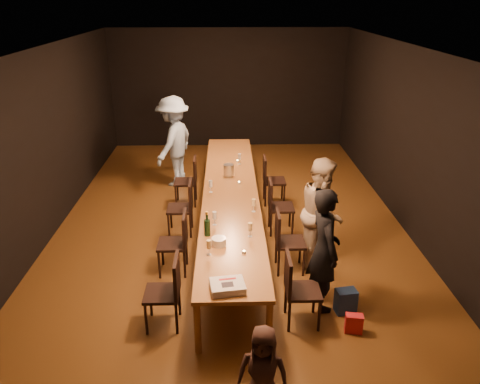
{
  "coord_description": "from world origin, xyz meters",
  "views": [
    {
      "loc": [
        -0.05,
        -7.1,
        3.77
      ],
      "look_at": [
        0.14,
        -0.61,
        1.0
      ],
      "focal_mm": 35.0,
      "sensor_mm": 36.0,
      "label": 1
    }
  ],
  "objects_px": {
    "woman_tan": "(322,212)",
    "plate_stack": "(219,242)",
    "champagne_bottle": "(207,224)",
    "man_blue": "(174,142)",
    "chair_left_2": "(180,208)",
    "chair_left_1": "(172,243)",
    "table": "(231,194)",
    "chair_right_3": "(274,180)",
    "chair_right_0": "(303,290)",
    "woman_birthday": "(324,249)",
    "birthday_cake": "(228,286)",
    "chair_right_1": "(290,241)",
    "chair_right_2": "(281,207)",
    "chair_left_0": "(162,292)",
    "ice_bucket": "(229,170)",
    "child": "(263,373)",
    "chair_left_3": "(185,181)"
  },
  "relations": [
    {
      "from": "woman_tan",
      "to": "plate_stack",
      "type": "relative_size",
      "value": 8.73
    },
    {
      "from": "champagne_bottle",
      "to": "plate_stack",
      "type": "bearing_deg",
      "value": -59.94
    },
    {
      "from": "man_blue",
      "to": "chair_left_2",
      "type": "bearing_deg",
      "value": 29.62
    },
    {
      "from": "chair_left_1",
      "to": "champagne_bottle",
      "type": "bearing_deg",
      "value": -120.27
    },
    {
      "from": "table",
      "to": "plate_stack",
      "type": "distance_m",
      "value": 1.79
    },
    {
      "from": "man_blue",
      "to": "chair_right_3",
      "type": "bearing_deg",
      "value": 84.58
    },
    {
      "from": "man_blue",
      "to": "champagne_bottle",
      "type": "relative_size",
      "value": 5.31
    },
    {
      "from": "chair_left_1",
      "to": "chair_right_0",
      "type": "bearing_deg",
      "value": -125.22
    },
    {
      "from": "man_blue",
      "to": "chair_left_1",
      "type": "bearing_deg",
      "value": 26.97
    },
    {
      "from": "woman_birthday",
      "to": "birthday_cake",
      "type": "relative_size",
      "value": 3.96
    },
    {
      "from": "table",
      "to": "champagne_bottle",
      "type": "distance_m",
      "value": 1.56
    },
    {
      "from": "chair_left_1",
      "to": "chair_right_1",
      "type": "bearing_deg",
      "value": -90.0
    },
    {
      "from": "woman_tan",
      "to": "plate_stack",
      "type": "height_order",
      "value": "woman_tan"
    },
    {
      "from": "woman_birthday",
      "to": "champagne_bottle",
      "type": "bearing_deg",
      "value": 60.86
    },
    {
      "from": "chair_right_2",
      "to": "birthday_cake",
      "type": "bearing_deg",
      "value": -18.21
    },
    {
      "from": "table",
      "to": "man_blue",
      "type": "relative_size",
      "value": 3.2
    },
    {
      "from": "chair_left_0",
      "to": "chair_right_1",
      "type": "bearing_deg",
      "value": -54.78
    },
    {
      "from": "chair_right_0",
      "to": "champagne_bottle",
      "type": "bearing_deg",
      "value": -127.24
    },
    {
      "from": "chair_left_2",
      "to": "champagne_bottle",
      "type": "height_order",
      "value": "champagne_bottle"
    },
    {
      "from": "woman_tan",
      "to": "birthday_cake",
      "type": "height_order",
      "value": "woman_tan"
    },
    {
      "from": "plate_stack",
      "to": "champagne_bottle",
      "type": "height_order",
      "value": "champagne_bottle"
    },
    {
      "from": "chair_right_0",
      "to": "chair_left_2",
      "type": "distance_m",
      "value": 2.94
    },
    {
      "from": "chair_left_1",
      "to": "ice_bucket",
      "type": "height_order",
      "value": "ice_bucket"
    },
    {
      "from": "chair_right_3",
      "to": "child",
      "type": "height_order",
      "value": "child"
    },
    {
      "from": "chair_right_0",
      "to": "plate_stack",
      "type": "xyz_separation_m",
      "value": [
        -1.02,
        0.62,
        0.34
      ]
    },
    {
      "from": "woman_tan",
      "to": "birthday_cake",
      "type": "relative_size",
      "value": 3.98
    },
    {
      "from": "chair_left_3",
      "to": "man_blue",
      "type": "distance_m",
      "value": 1.18
    },
    {
      "from": "ice_bucket",
      "to": "champagne_bottle",
      "type": "bearing_deg",
      "value": -97.7
    },
    {
      "from": "child",
      "to": "ice_bucket",
      "type": "xyz_separation_m",
      "value": [
        -0.28,
        4.51,
        0.35
      ]
    },
    {
      "from": "child",
      "to": "birthday_cake",
      "type": "bearing_deg",
      "value": 118.95
    },
    {
      "from": "chair_right_2",
      "to": "chair_right_3",
      "type": "height_order",
      "value": "same"
    },
    {
      "from": "man_blue",
      "to": "champagne_bottle",
      "type": "distance_m",
      "value": 3.83
    },
    {
      "from": "ice_bucket",
      "to": "chair_right_1",
      "type": "bearing_deg",
      "value": -65.71
    },
    {
      "from": "woman_birthday",
      "to": "ice_bucket",
      "type": "relative_size",
      "value": 7.79
    },
    {
      "from": "table",
      "to": "chair_right_3",
      "type": "height_order",
      "value": "chair_right_3"
    },
    {
      "from": "table",
      "to": "child",
      "type": "xyz_separation_m",
      "value": [
        0.26,
        -3.77,
        -0.19
      ]
    },
    {
      "from": "chair_right_1",
      "to": "chair_left_1",
      "type": "bearing_deg",
      "value": -90.0
    },
    {
      "from": "chair_left_1",
      "to": "chair_left_0",
      "type": "bearing_deg",
      "value": -180.0
    },
    {
      "from": "chair_right_3",
      "to": "woman_birthday",
      "type": "relative_size",
      "value": 0.57
    },
    {
      "from": "chair_right_3",
      "to": "child",
      "type": "xyz_separation_m",
      "value": [
        -0.59,
        -4.97,
        0.04
      ]
    },
    {
      "from": "chair_left_2",
      "to": "child",
      "type": "xyz_separation_m",
      "value": [
        1.11,
        -3.77,
        0.04
      ]
    },
    {
      "from": "chair_left_1",
      "to": "woman_tan",
      "type": "height_order",
      "value": "woman_tan"
    },
    {
      "from": "chair_right_1",
      "to": "child",
      "type": "distance_m",
      "value": 2.64
    },
    {
      "from": "plate_stack",
      "to": "ice_bucket",
      "type": "distance_m",
      "value": 2.52
    },
    {
      "from": "chair_left_0",
      "to": "birthday_cake",
      "type": "height_order",
      "value": "chair_left_0"
    },
    {
      "from": "chair_left_3",
      "to": "ice_bucket",
      "type": "relative_size",
      "value": 4.42
    },
    {
      "from": "chair_right_0",
      "to": "chair_left_2",
      "type": "relative_size",
      "value": 1.0
    },
    {
      "from": "chair_left_1",
      "to": "child",
      "type": "bearing_deg",
      "value": -156.65
    },
    {
      "from": "table",
      "to": "child",
      "type": "bearing_deg",
      "value": -86.05
    },
    {
      "from": "chair_right_1",
      "to": "table",
      "type": "bearing_deg",
      "value": -144.69
    }
  ]
}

